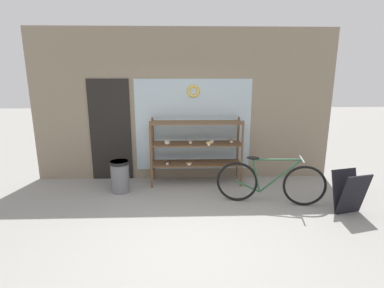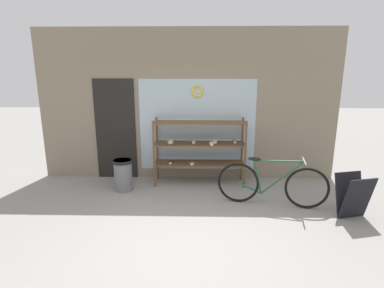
{
  "view_description": "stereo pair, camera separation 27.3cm",
  "coord_description": "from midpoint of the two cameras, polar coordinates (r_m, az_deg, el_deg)",
  "views": [
    {
      "loc": [
        -0.04,
        -3.74,
        2.26
      ],
      "look_at": [
        0.12,
        0.95,
        1.1
      ],
      "focal_mm": 28.0,
      "sensor_mm": 36.0,
      "label": 1
    },
    {
      "loc": [
        0.23,
        -3.74,
        2.26
      ],
      "look_at": [
        0.12,
        0.95,
        1.1
      ],
      "focal_mm": 28.0,
      "sensor_mm": 36.0,
      "label": 2
    }
  ],
  "objects": [
    {
      "name": "trash_bin",
      "position": [
        5.88,
        -14.86,
        -5.77
      ],
      "size": [
        0.36,
        0.36,
        0.61
      ],
      "color": "slate",
      "rests_on": "ground_plane"
    },
    {
      "name": "sandwich_board",
      "position": [
        5.41,
        26.51,
        -8.3
      ],
      "size": [
        0.54,
        0.48,
        0.69
      ],
      "rotation": [
        0.0,
        0.0,
        0.24
      ],
      "color": "black",
      "rests_on": "ground_plane"
    },
    {
      "name": "ground_plane",
      "position": [
        4.37,
        -3.11,
        -17.32
      ],
      "size": [
        30.0,
        30.0,
        0.0
      ],
      "primitive_type": "plane",
      "color": "gray"
    },
    {
      "name": "display_case",
      "position": [
        5.99,
        -0.52,
        -0.21
      ],
      "size": [
        1.81,
        0.49,
        1.33
      ],
      "color": "brown",
      "rests_on": "ground_plane"
    },
    {
      "name": "storefront_facade",
      "position": [
        6.23,
        -3.24,
        6.94
      ],
      "size": [
        6.18,
        0.13,
        3.09
      ],
      "color": "gray",
      "rests_on": "ground_plane"
    },
    {
      "name": "bicycle",
      "position": [
        5.33,
        13.18,
        -7.15
      ],
      "size": [
        1.82,
        0.54,
        0.85
      ],
      "rotation": [
        0.0,
        0.0,
        -0.21
      ],
      "color": "black",
      "rests_on": "ground_plane"
    }
  ]
}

